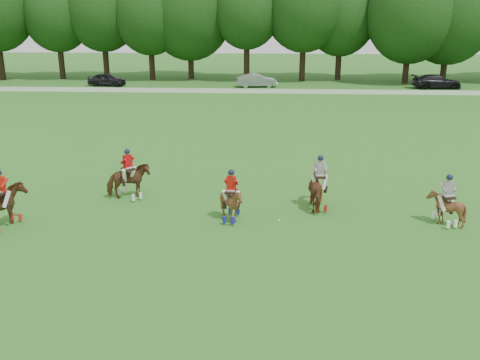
# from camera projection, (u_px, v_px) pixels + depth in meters

# --- Properties ---
(ground) EXTENTS (180.00, 180.00, 0.00)m
(ground) POSITION_uv_depth(u_px,v_px,m) (185.00, 253.00, 18.95)
(ground) COLOR #25651D
(ground) RESTS_ON ground
(tree_line) EXTENTS (117.98, 14.32, 14.75)m
(tree_line) POSITION_uv_depth(u_px,v_px,m) (249.00, 9.00, 62.11)
(tree_line) COLOR black
(tree_line) RESTS_ON ground
(boundary_rail) EXTENTS (120.00, 0.10, 0.44)m
(boundary_rail) POSITION_uv_depth(u_px,v_px,m) (242.00, 91.00, 55.02)
(boundary_rail) COLOR white
(boundary_rail) RESTS_ON ground
(car_left) EXTENTS (4.39, 2.23, 1.43)m
(car_left) POSITION_uv_depth(u_px,v_px,m) (107.00, 79.00, 60.00)
(car_left) COLOR black
(car_left) RESTS_ON ground
(car_mid) EXTENTS (4.59, 2.19, 1.45)m
(car_mid) POSITION_uv_depth(u_px,v_px,m) (257.00, 80.00, 59.07)
(car_mid) COLOR gray
(car_mid) RESTS_ON ground
(car_right) EXTENTS (5.30, 2.42, 1.50)m
(car_right) POSITION_uv_depth(u_px,v_px,m) (437.00, 82.00, 57.98)
(car_right) COLOR black
(car_right) RESTS_ON ground
(polo_red_a) EXTENTS (1.39, 2.16, 2.38)m
(polo_red_a) POSITION_uv_depth(u_px,v_px,m) (3.00, 207.00, 20.90)
(polo_red_a) COLOR #542B16
(polo_red_a) RESTS_ON ground
(polo_red_b) EXTENTS (2.08, 2.10, 2.31)m
(polo_red_b) POSITION_uv_depth(u_px,v_px,m) (129.00, 181.00, 24.18)
(polo_red_b) COLOR #542B16
(polo_red_b) RESTS_ON ground
(polo_red_c) EXTENTS (1.34, 1.46, 2.17)m
(polo_red_c) POSITION_uv_depth(u_px,v_px,m) (231.00, 203.00, 21.61)
(polo_red_c) COLOR #542B16
(polo_red_c) RESTS_ON ground
(polo_stripe_a) EXTENTS (1.26, 2.06, 2.37)m
(polo_stripe_a) POSITION_uv_depth(u_px,v_px,m) (319.00, 189.00, 22.94)
(polo_stripe_a) COLOR #542B16
(polo_stripe_a) RESTS_ON ground
(polo_stripe_b) EXTENTS (1.42, 1.51, 2.10)m
(polo_stripe_b) POSITION_uv_depth(u_px,v_px,m) (446.00, 207.00, 21.21)
(polo_stripe_b) COLOR #542B16
(polo_stripe_b) RESTS_ON ground
(polo_ball) EXTENTS (0.09, 0.09, 0.09)m
(polo_ball) POSITION_uv_depth(u_px,v_px,m) (279.00, 221.00, 21.69)
(polo_ball) COLOR white
(polo_ball) RESTS_ON ground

